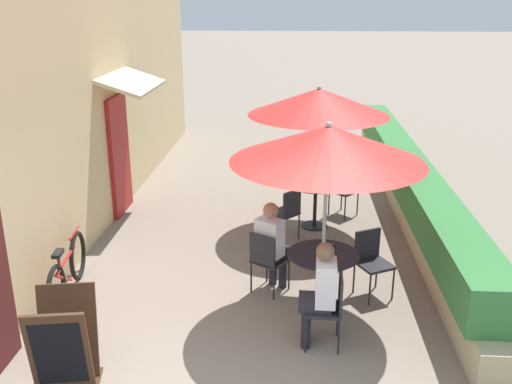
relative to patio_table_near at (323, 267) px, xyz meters
name	(u,v)px	position (x,y,z in m)	size (l,w,h in m)	color
cafe_facade_wall	(114,92)	(-3.61, 3.66, 1.51)	(0.98, 11.47, 4.20)	#D6B784
planter_hedge	(406,181)	(1.68, 3.69, -0.04)	(0.60, 10.47, 1.01)	tan
patio_table_near	(323,267)	(0.00, 0.00, 0.00)	(0.88, 0.88, 0.76)	black
patio_umbrella_near	(328,144)	(0.00, 0.00, 1.55)	(2.27, 2.27, 2.39)	#B7B7BC
cafe_chair_near_left	(267,258)	(-0.70, 0.35, -0.06)	(0.55, 0.55, 0.87)	#232328
seated_patron_near_left	(272,243)	(-0.64, 0.44, 0.11)	(0.48, 0.51, 1.25)	#23232D
cafe_chair_near_right	(330,304)	(0.05, -0.78, -0.06)	(0.41, 0.41, 0.87)	#232328
seated_patron_near_right	(320,290)	(-0.06, -0.78, 0.11)	(0.41, 0.35, 1.25)	#23232D
cafe_chair_near_back	(371,258)	(0.65, 0.43, -0.06)	(0.54, 0.54, 0.87)	#232328
coffee_cup_near	(333,247)	(0.12, 0.11, 0.22)	(0.07, 0.07, 0.09)	#232328
patio_table_mid	(315,194)	(0.00, 2.70, 0.00)	(0.88, 0.88, 0.76)	black
patio_umbrella_mid	(319,102)	(0.00, 2.70, 1.55)	(2.27, 2.27, 2.39)	#B7B7BC
cafe_chair_mid_left	(341,187)	(0.46, 3.32, -0.06)	(0.57, 0.57, 0.87)	#232328
cafe_chair_mid_right	(287,210)	(-0.47, 2.07, -0.06)	(0.57, 0.57, 0.87)	#232328
coffee_cup_mid	(316,183)	(0.00, 2.61, 0.22)	(0.07, 0.07, 0.09)	white
bicycle_leaning	(67,272)	(-3.27, 0.09, -0.23)	(0.25, 1.70, 0.77)	black
menu_board	(64,343)	(-2.60, -1.68, -0.09)	(0.68, 0.72, 1.00)	#422819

